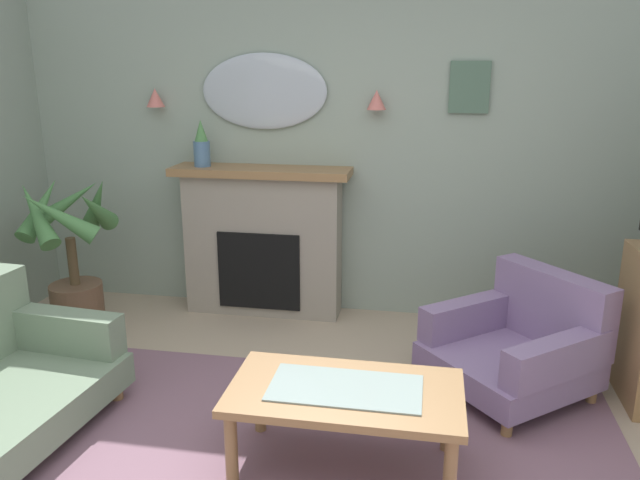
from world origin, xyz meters
TOP-DOWN VIEW (x-y plane):
  - wall_back at (0.00, 2.47)m, footprint 6.28×0.10m
  - fireplace at (-0.73, 2.25)m, footprint 1.36×0.36m
  - mantel_vase_centre at (-1.18, 2.22)m, footprint 0.12×0.12m
  - wall_mirror at (-0.73, 2.39)m, footprint 0.96×0.06m
  - wall_sconce_left at (-1.58, 2.34)m, footprint 0.14×0.14m
  - wall_sconce_right at (0.12, 2.34)m, footprint 0.14×0.14m
  - framed_picture at (0.77, 2.40)m, footprint 0.28×0.03m
  - coffee_table at (0.18, 0.36)m, footprint 1.10×0.60m
  - armchair_by_coffee_table at (1.10, 1.33)m, footprint 1.14×1.14m
  - potted_plant_tall_palm at (-2.04, 1.72)m, footprint 0.73×0.76m

SIDE VIEW (x-z plane):
  - armchair_by_coffee_table at x=1.10m, z-range -0.05..0.66m
  - coffee_table at x=0.18m, z-range 0.16..0.61m
  - fireplace at x=-0.73m, z-range -0.01..1.15m
  - potted_plant_tall_palm at x=-2.04m, z-range 0.01..1.17m
  - mantel_vase_centre at x=-1.18m, z-range 1.14..1.49m
  - wall_back at x=0.00m, z-range 0.00..2.76m
  - wall_sconce_left at x=-1.58m, z-range 1.59..1.73m
  - wall_sconce_right at x=0.12m, z-range 1.59..1.73m
  - wall_mirror at x=-0.73m, z-range 1.43..1.99m
  - framed_picture at x=0.77m, z-range 1.57..1.93m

